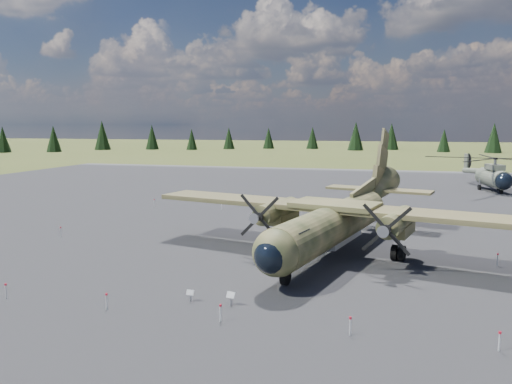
# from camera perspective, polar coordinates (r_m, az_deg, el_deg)

# --- Properties ---
(ground) EXTENTS (500.00, 500.00, 0.00)m
(ground) POSITION_cam_1_polar(r_m,az_deg,el_deg) (37.11, -0.20, -6.62)
(ground) COLOR #4D5425
(ground) RESTS_ON ground
(apron) EXTENTS (120.00, 120.00, 0.04)m
(apron) POSITION_cam_1_polar(r_m,az_deg,el_deg) (46.60, 3.00, -3.67)
(apron) COLOR #545459
(apron) RESTS_ON ground
(transport_plane) EXTENTS (28.38, 25.42, 9.41)m
(transport_plane) POSITION_cam_1_polar(r_m,az_deg,el_deg) (36.68, 9.54, -2.58)
(transport_plane) COLOR #3B4324
(transport_plane) RESTS_ON ground
(helicopter_near) EXTENTS (21.69, 23.29, 4.71)m
(helicopter_near) POSITION_cam_1_polar(r_m,az_deg,el_deg) (76.49, 25.50, 2.58)
(helicopter_near) COLOR #69695B
(helicopter_near) RESTS_ON ground
(info_placard_left) EXTENTS (0.41, 0.20, 0.64)m
(info_placard_left) POSITION_cam_1_polar(r_m,az_deg,el_deg) (26.79, -7.52, -11.46)
(info_placard_left) COLOR gray
(info_placard_left) RESTS_ON ground
(info_placard_right) EXTENTS (0.50, 0.30, 0.73)m
(info_placard_right) POSITION_cam_1_polar(r_m,az_deg,el_deg) (26.04, -2.88, -11.83)
(info_placard_right) COLOR gray
(info_placard_right) RESTS_ON ground
(barrier_fence) EXTENTS (33.12, 29.62, 0.85)m
(barrier_fence) POSITION_cam_1_polar(r_m,az_deg,el_deg) (37.03, -0.93, -5.85)
(barrier_fence) COLOR silver
(barrier_fence) RESTS_ON ground
(treeline) EXTENTS (330.32, 322.76, 10.93)m
(treeline) POSITION_cam_1_polar(r_m,az_deg,el_deg) (30.52, 2.84, -0.64)
(treeline) COLOR black
(treeline) RESTS_ON ground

